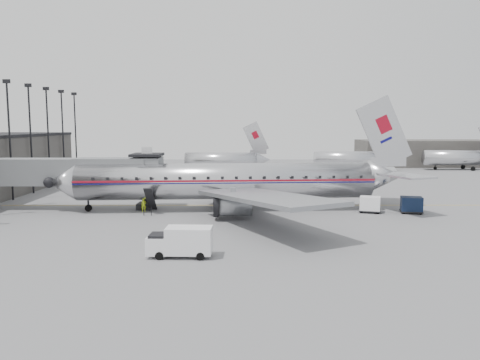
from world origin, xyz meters
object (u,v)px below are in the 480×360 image
Objects in this scene: airliner at (233,181)px; baggage_cart_white at (370,204)px; service_van at (181,241)px; baggage_cart_navy at (411,205)px; ramp_worker at (144,205)px.

airliner reaches higher than baggage_cart_white.
baggage_cart_navy is (23.10, 16.90, -0.20)m from service_van.
baggage_cart_white is (-4.42, 0.41, -0.02)m from baggage_cart_navy.
service_van is 28.63m from baggage_cart_navy.
baggage_cart_navy reaches higher than baggage_cart_white.
airliner is at bearing 81.66° from service_van.
baggage_cart_navy is at bearing 38.53° from service_van.
service_van is (-3.59, -19.05, -2.11)m from airliner.
airliner is at bearing -169.27° from baggage_cart_white.
service_van is at bearing -104.24° from airliner.
baggage_cart_white reaches higher than ramp_worker.
airliner is at bearing -25.90° from ramp_worker.
ramp_worker is at bearing 111.92° from service_van.
baggage_cart_navy is at bearing -9.84° from airliner.
service_van is 25.47m from baggage_cart_white.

